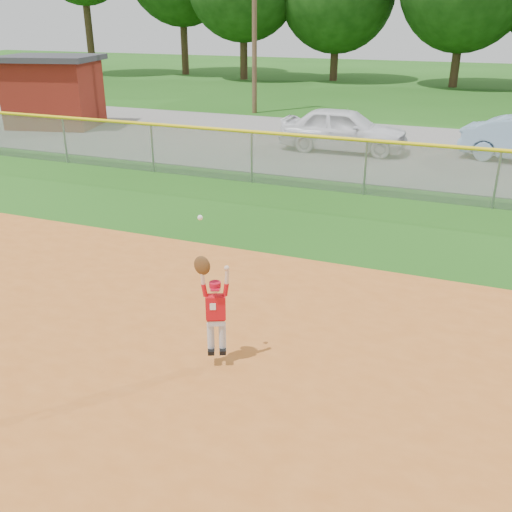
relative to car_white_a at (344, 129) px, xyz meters
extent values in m
plane|color=#1C5012|center=(1.80, -15.04, -0.80)|extent=(120.00, 120.00, 0.00)
cube|color=slate|center=(1.80, 0.96, -0.78)|extent=(44.00, 10.00, 0.03)
imported|color=white|center=(0.00, 0.00, 0.00)|extent=(4.55, 1.91, 1.54)
cube|color=#62170E|center=(-12.89, 0.20, 0.59)|extent=(4.07, 3.42, 2.77)
cube|color=#333338|center=(-12.89, 0.20, 2.08)|extent=(4.61, 3.96, 0.22)
cube|color=gray|center=(1.80, -5.04, -0.05)|extent=(40.00, 0.03, 1.50)
cylinder|color=yellow|center=(1.80, -5.04, 0.70)|extent=(40.00, 0.10, 0.10)
cylinder|color=gray|center=(-8.20, -5.04, -0.05)|extent=(0.06, 0.06, 1.50)
cylinder|color=gray|center=(-4.86, -5.04, -0.05)|extent=(0.06, 0.06, 1.50)
cylinder|color=gray|center=(-1.53, -5.04, -0.05)|extent=(0.06, 0.06, 1.50)
cylinder|color=gray|center=(1.80, -5.04, -0.05)|extent=(0.06, 0.06, 1.50)
cylinder|color=gray|center=(5.14, -5.04, -0.05)|extent=(0.06, 0.06, 1.50)
cylinder|color=#4C3823|center=(-6.20, 6.96, 3.70)|extent=(0.24, 0.24, 9.00)
cylinder|color=#422D1C|center=(-25.44, 19.97, 2.13)|extent=(0.56, 0.56, 5.87)
cylinder|color=#422D1C|center=(-18.80, 23.36, 2.25)|extent=(0.56, 0.56, 6.10)
cylinder|color=#422D1C|center=(-12.82, 21.49, 1.42)|extent=(0.56, 0.56, 4.43)
cylinder|color=#422D1C|center=(-6.27, 23.13, 1.25)|extent=(0.56, 0.56, 4.11)
cylinder|color=#422D1C|center=(2.34, 22.10, 1.52)|extent=(0.56, 0.56, 4.64)
cylinder|color=silver|center=(1.50, -14.11, -0.34)|extent=(0.13, 0.13, 0.45)
cylinder|color=silver|center=(1.65, -14.05, -0.34)|extent=(0.13, 0.13, 0.45)
cube|color=black|center=(1.51, -14.14, -0.53)|extent=(0.16, 0.20, 0.06)
cube|color=black|center=(1.66, -14.07, -0.53)|extent=(0.16, 0.20, 0.06)
cube|color=silver|center=(1.57, -14.08, -0.08)|extent=(0.27, 0.21, 0.09)
cube|color=maroon|center=(1.57, -14.08, -0.03)|extent=(0.28, 0.22, 0.04)
cube|color=red|center=(1.57, -14.08, 0.14)|extent=(0.31, 0.24, 0.34)
cube|color=white|center=(1.57, -14.17, 0.19)|extent=(0.08, 0.04, 0.10)
sphere|color=beige|center=(1.57, -14.08, 0.43)|extent=(0.20, 0.20, 0.15)
cylinder|color=#B70B21|center=(1.57, -14.08, 0.48)|extent=(0.21, 0.21, 0.07)
cube|color=#B70B21|center=(1.61, -14.15, 0.45)|extent=(0.14, 0.13, 0.01)
cylinder|color=red|center=(1.44, -14.14, 0.40)|extent=(0.11, 0.09, 0.19)
cylinder|color=beige|center=(1.43, -14.15, 0.59)|extent=(0.08, 0.08, 0.20)
ellipsoid|color=#4C2D14|center=(1.43, -14.15, 0.76)|extent=(0.26, 0.19, 0.27)
sphere|color=white|center=(1.43, -14.15, 1.43)|extent=(0.09, 0.09, 0.07)
cylinder|color=red|center=(1.71, -14.02, 0.40)|extent=(0.11, 0.09, 0.19)
cylinder|color=beige|center=(1.72, -14.01, 0.59)|extent=(0.08, 0.08, 0.20)
sphere|color=beige|center=(1.72, -14.01, 0.72)|extent=(0.10, 0.10, 0.07)
camera|label=1|loc=(4.60, -20.26, 3.82)|focal=40.00mm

